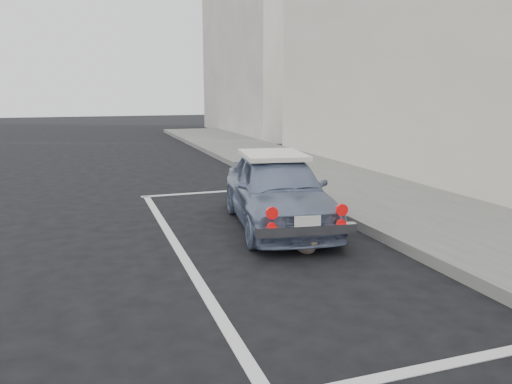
% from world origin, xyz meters
% --- Properties ---
extents(ground, '(80.00, 80.00, 0.00)m').
position_xyz_m(ground, '(0.00, 0.00, 0.00)').
color(ground, black).
rests_on(ground, ground).
extents(sidewalk, '(2.80, 40.00, 0.15)m').
position_xyz_m(sidewalk, '(3.20, 2.00, 0.07)').
color(sidewalk, slate).
rests_on(sidewalk, ground).
extents(building_far, '(3.50, 10.00, 8.00)m').
position_xyz_m(building_far, '(6.35, 20.00, 4.00)').
color(building_far, '#B5ADA4').
rests_on(building_far, ground).
extents(pline_rear, '(3.00, 0.12, 0.01)m').
position_xyz_m(pline_rear, '(0.50, -0.50, 0.00)').
color(pline_rear, silver).
rests_on(pline_rear, ground).
extents(pline_front, '(3.00, 0.12, 0.01)m').
position_xyz_m(pline_front, '(0.50, 6.50, 0.00)').
color(pline_front, silver).
rests_on(pline_front, ground).
extents(pline_side, '(0.12, 7.00, 0.01)m').
position_xyz_m(pline_side, '(-0.90, 3.00, 0.00)').
color(pline_side, silver).
rests_on(pline_side, ground).
extents(retro_coupe, '(1.80, 3.47, 1.13)m').
position_xyz_m(retro_coupe, '(0.76, 3.65, 0.57)').
color(retro_coupe, '#7382A2').
rests_on(retro_coupe, ground).
extents(cat, '(0.29, 0.48, 0.26)m').
position_xyz_m(cat, '(0.62, 2.26, 0.12)').
color(cat, brown).
rests_on(cat, ground).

